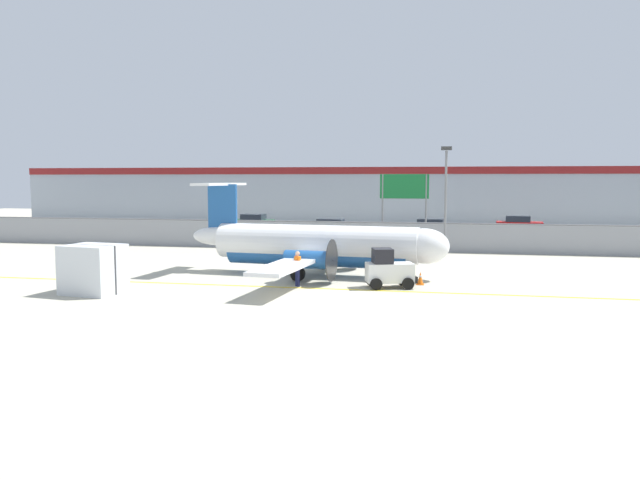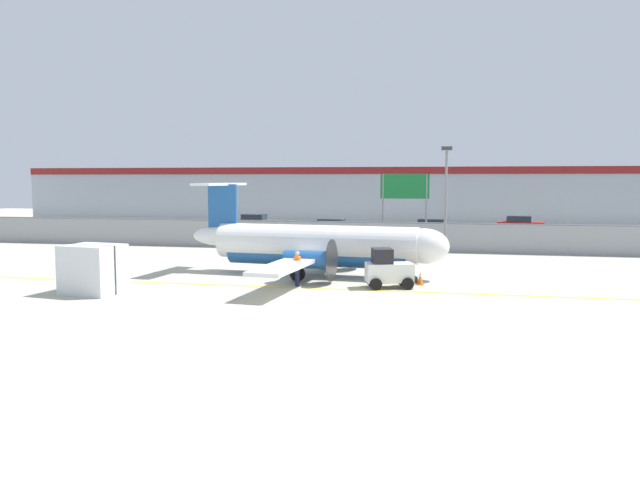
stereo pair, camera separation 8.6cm
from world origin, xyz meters
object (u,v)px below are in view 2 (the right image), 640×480
at_px(traffic_cone_near_right, 375,277).
at_px(parked_car_2, 433,228).
at_px(commuter_airplane, 321,246).
at_px(parked_car_0, 253,222).
at_px(baggage_tug, 388,270).
at_px(apron_light_pole, 446,192).
at_px(cargo_container, 93,269).
at_px(traffic_cone_far_left, 278,270).
at_px(highway_sign, 405,193).
at_px(parked_car_3, 520,224).
at_px(traffic_cone_near_left, 420,278).
at_px(parked_car_1, 333,228).
at_px(ground_crew_worker, 297,267).

distance_m(traffic_cone_near_right, parked_car_2, 24.65).
height_order(commuter_airplane, parked_car_0, commuter_airplane).
distance_m(commuter_airplane, baggage_tug, 5.04).
distance_m(traffic_cone_near_right, apron_light_pole, 12.99).
xyz_separation_m(cargo_container, traffic_cone_far_left, (6.74, 6.73, -0.79)).
xyz_separation_m(baggage_tug, traffic_cone_near_right, (-0.76, 1.05, -0.54)).
xyz_separation_m(baggage_tug, highway_sign, (-0.43, 17.20, 3.28)).
xyz_separation_m(traffic_cone_far_left, parked_car_3, (15.54, 29.16, 0.58)).
relative_size(traffic_cone_near_right, traffic_cone_far_left, 1.00).
height_order(baggage_tug, parked_car_3, baggage_tug).
bearing_deg(traffic_cone_near_left, apron_light_pole, 84.57).
xyz_separation_m(commuter_airplane, traffic_cone_near_left, (5.34, -1.94, -1.29)).
relative_size(commuter_airplane, traffic_cone_near_left, 25.12).
bearing_deg(parked_car_1, parked_car_3, 28.59).
distance_m(ground_crew_worker, parked_car_1, 24.53).
bearing_deg(traffic_cone_near_left, baggage_tug, -141.14).
distance_m(traffic_cone_far_left, parked_car_1, 21.30).
bearing_deg(traffic_cone_near_right, traffic_cone_far_left, 163.67).
bearing_deg(highway_sign, traffic_cone_near_right, -91.15).
bearing_deg(highway_sign, baggage_tug, -88.55).
height_order(ground_crew_worker, apron_light_pole, apron_light_pole).
relative_size(commuter_airplane, parked_car_0, 3.74).
bearing_deg(parked_car_3, ground_crew_worker, -108.04).
distance_m(cargo_container, parked_car_3, 42.24).
bearing_deg(parked_car_0, parked_car_1, 151.49).
relative_size(traffic_cone_near_right, parked_car_0, 0.15).
xyz_separation_m(parked_car_2, apron_light_pole, (1.11, -12.64, 3.41)).
distance_m(baggage_tug, traffic_cone_near_left, 1.94).
relative_size(cargo_container, highway_sign, 0.49).
bearing_deg(traffic_cone_far_left, traffic_cone_near_left, -10.91).
distance_m(ground_crew_worker, traffic_cone_far_left, 3.66).
bearing_deg(baggage_tug, parked_car_2, 70.05).
xyz_separation_m(baggage_tug, cargo_container, (-12.89, -4.09, 0.24)).
height_order(commuter_airplane, cargo_container, commuter_airplane).
xyz_separation_m(commuter_airplane, parked_car_2, (5.35, 22.49, -0.71)).
bearing_deg(commuter_airplane, apron_light_pole, 62.21).
height_order(traffic_cone_far_left, highway_sign, highway_sign).
relative_size(parked_car_1, highway_sign, 0.78).
relative_size(parked_car_0, parked_car_1, 1.00).
bearing_deg(ground_crew_worker, traffic_cone_far_left, -91.09).
bearing_deg(parked_car_2, commuter_airplane, -97.37).
bearing_deg(traffic_cone_near_left, cargo_container, -159.85).
height_order(commuter_airplane, parked_car_1, commuter_airplane).
distance_m(traffic_cone_near_right, traffic_cone_far_left, 5.62).
bearing_deg(baggage_tug, cargo_container, -179.07).
height_order(parked_car_1, parked_car_3, same).
xyz_separation_m(traffic_cone_near_left, apron_light_pole, (1.12, 11.79, 3.99)).
relative_size(ground_crew_worker, parked_car_2, 0.39).
relative_size(traffic_cone_near_right, parked_car_3, 0.15).
xyz_separation_m(ground_crew_worker, parked_car_1, (-2.77, 24.38, -0.06)).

